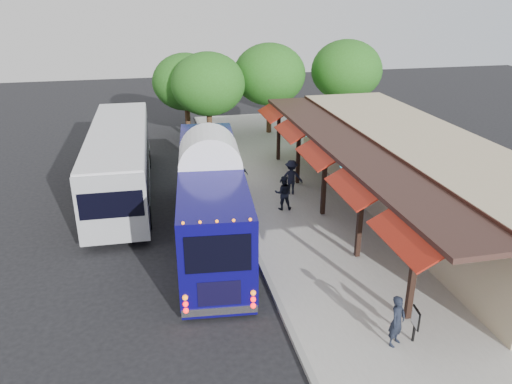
{
  "coord_description": "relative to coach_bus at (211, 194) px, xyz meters",
  "views": [
    {
      "loc": [
        -3.71,
        -15.75,
        9.91
      ],
      "look_at": [
        0.52,
        3.47,
        1.8
      ],
      "focal_mm": 35.0,
      "sensor_mm": 36.0,
      "label": 1
    }
  ],
  "objects": [
    {
      "name": "ped_b",
      "position": [
        3.63,
        1.92,
        -1.03
      ],
      "size": [
        0.89,
        0.74,
        1.66
      ],
      "primitive_type": "imported",
      "rotation": [
        0.0,
        0.0,
        2.99
      ],
      "color": "black",
      "rests_on": "sidewalk"
    },
    {
      "name": "sign_board",
      "position": [
        4.89,
        -8.12,
        -1.1
      ],
      "size": [
        0.12,
        0.51,
        1.13
      ],
      "rotation": [
        0.0,
        0.0,
        -0.13
      ],
      "color": "black",
      "rests_on": "sidewalk"
    },
    {
      "name": "ped_a",
      "position": [
        4.3,
        -8.12,
        -1.05
      ],
      "size": [
        0.71,
        0.66,
        1.62
      ],
      "primitive_type": "imported",
      "rotation": [
        0.0,
        0.0,
        0.6
      ],
      "color": "black",
      "rests_on": "sidewalk"
    },
    {
      "name": "city_bus",
      "position": [
        -3.83,
        5.88,
        -0.13
      ],
      "size": [
        3.0,
        12.68,
        3.39
      ],
      "rotation": [
        0.0,
        0.0,
        -0.02
      ],
      "color": "#94979C",
      "rests_on": "ground"
    },
    {
      "name": "coach_bus",
      "position": [
        0.0,
        0.0,
        0.0
      ],
      "size": [
        3.56,
        11.86,
        3.74
      ],
      "rotation": [
        0.0,
        0.0,
        -0.09
      ],
      "color": "#0C075C",
      "rests_on": "ground"
    },
    {
      "name": "tree_left",
      "position": [
        1.69,
        13.45,
        2.08
      ],
      "size": [
        4.8,
        4.8,
        6.14
      ],
      "color": "#382314",
      "rests_on": "ground"
    },
    {
      "name": "ground",
      "position": [
        1.45,
        -3.12,
        -2.01
      ],
      "size": [
        90.0,
        90.0,
        0.0
      ],
      "primitive_type": "plane",
      "color": "black",
      "rests_on": "ground"
    },
    {
      "name": "station_shelter",
      "position": [
        9.83,
        0.88,
        -0.16
      ],
      "size": [
        8.15,
        20.0,
        3.6
      ],
      "color": "tan",
      "rests_on": "ground"
    },
    {
      "name": "tree_right",
      "position": [
        11.96,
        15.38,
        2.33
      ],
      "size": [
        5.09,
        5.09,
        6.52
      ],
      "color": "#382314",
      "rests_on": "ground"
    },
    {
      "name": "tree_mid",
      "position": [
        6.2,
        15.23,
        2.27
      ],
      "size": [
        5.01,
        5.01,
        6.42
      ],
      "color": "#382314",
      "rests_on": "ground"
    },
    {
      "name": "tree_far",
      "position": [
        0.44,
        15.75,
        1.88
      ],
      "size": [
        4.56,
        4.56,
        5.83
      ],
      "color": "#382314",
      "rests_on": "ground"
    },
    {
      "name": "sidewalk",
      "position": [
        6.45,
        0.88,
        -1.93
      ],
      "size": [
        10.0,
        40.0,
        0.15
      ],
      "primitive_type": "cube",
      "color": "#9E9B93",
      "rests_on": "ground"
    },
    {
      "name": "curb",
      "position": [
        1.5,
        0.88,
        -1.93
      ],
      "size": [
        0.2,
        40.0,
        0.16
      ],
      "primitive_type": "cube",
      "color": "gray",
      "rests_on": "ground"
    },
    {
      "name": "ped_d",
      "position": [
        4.53,
        3.67,
        -0.97
      ],
      "size": [
        1.29,
        0.94,
        1.79
      ],
      "primitive_type": "imported",
      "rotation": [
        0.0,
        0.0,
        2.88
      ],
      "color": "black",
      "rests_on": "sidewalk"
    },
    {
      "name": "ped_c",
      "position": [
        2.05,
        4.52,
        -1.03
      ],
      "size": [
        1.05,
        0.77,
        1.66
      ],
      "primitive_type": "imported",
      "rotation": [
        0.0,
        0.0,
        3.56
      ],
      "color": "black",
      "rests_on": "sidewalk"
    }
  ]
}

